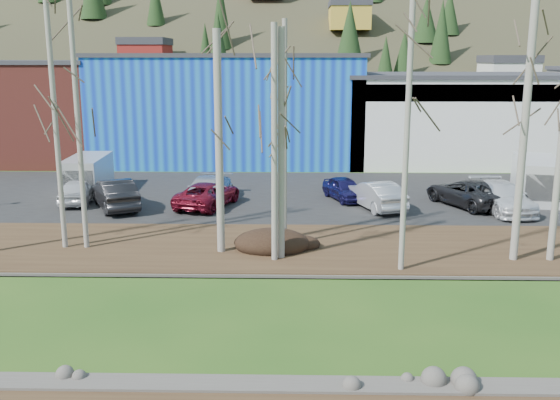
{
  "coord_description": "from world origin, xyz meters",
  "views": [
    {
      "loc": [
        -1.02,
        -10.94,
        7.95
      ],
      "look_at": [
        -1.55,
        12.98,
        2.5
      ],
      "focal_mm": 40.0,
      "sensor_mm": 36.0,
      "label": 1
    }
  ],
  "objects_px": {
    "car_1": "(115,194)",
    "car_6": "(467,193)",
    "car_5": "(376,195)",
    "car_7": "(503,197)",
    "car_3": "(213,189)",
    "van_white": "(538,180)",
    "van_grey": "(87,175)",
    "car_2": "(208,194)",
    "car_0": "(77,191)",
    "car_8": "(481,193)",
    "car_9": "(205,189)",
    "car_4": "(345,189)"
  },
  "relations": [
    {
      "from": "car_4",
      "to": "car_8",
      "type": "relative_size",
      "value": 0.73
    },
    {
      "from": "van_grey",
      "to": "car_7",
      "type": "bearing_deg",
      "value": -13.52
    },
    {
      "from": "car_3",
      "to": "van_white",
      "type": "height_order",
      "value": "van_white"
    },
    {
      "from": "car_1",
      "to": "car_2",
      "type": "xyz_separation_m",
      "value": [
        4.86,
        0.54,
        -0.13
      ]
    },
    {
      "from": "car_0",
      "to": "car_6",
      "type": "distance_m",
      "value": 21.31
    },
    {
      "from": "van_white",
      "to": "car_3",
      "type": "bearing_deg",
      "value": -166.87
    },
    {
      "from": "car_5",
      "to": "car_6",
      "type": "height_order",
      "value": "car_5"
    },
    {
      "from": "car_9",
      "to": "car_7",
      "type": "bearing_deg",
      "value": -3.08
    },
    {
      "from": "car_9",
      "to": "van_white",
      "type": "distance_m",
      "value": 18.74
    },
    {
      "from": "car_9",
      "to": "van_grey",
      "type": "xyz_separation_m",
      "value": [
        -7.28,
        1.9,
        0.42
      ]
    },
    {
      "from": "car_4",
      "to": "car_1",
      "type": "bearing_deg",
      "value": 171.25
    },
    {
      "from": "car_7",
      "to": "van_grey",
      "type": "bearing_deg",
      "value": 163.83
    },
    {
      "from": "car_1",
      "to": "van_white",
      "type": "bearing_deg",
      "value": 159.45
    },
    {
      "from": "car_3",
      "to": "car_6",
      "type": "distance_m",
      "value": 13.97
    },
    {
      "from": "car_4",
      "to": "car_5",
      "type": "xyz_separation_m",
      "value": [
        1.48,
        -2.09,
        0.11
      ]
    },
    {
      "from": "van_white",
      "to": "van_grey",
      "type": "bearing_deg",
      "value": -171.51
    },
    {
      "from": "car_0",
      "to": "car_5",
      "type": "xyz_separation_m",
      "value": [
        16.28,
        -0.93,
        0.07
      ]
    },
    {
      "from": "car_2",
      "to": "van_grey",
      "type": "xyz_separation_m",
      "value": [
        -7.64,
        3.42,
        0.39
      ]
    },
    {
      "from": "car_6",
      "to": "car_3",
      "type": "bearing_deg",
      "value": -28.86
    },
    {
      "from": "car_2",
      "to": "car_7",
      "type": "height_order",
      "value": "car_7"
    },
    {
      "from": "car_1",
      "to": "car_6",
      "type": "relative_size",
      "value": 0.96
    },
    {
      "from": "car_6",
      "to": "car_7",
      "type": "bearing_deg",
      "value": 114.73
    },
    {
      "from": "car_3",
      "to": "car_5",
      "type": "distance_m",
      "value": 9.09
    },
    {
      "from": "car_8",
      "to": "van_grey",
      "type": "height_order",
      "value": "van_grey"
    },
    {
      "from": "car_6",
      "to": "van_grey",
      "type": "bearing_deg",
      "value": -32.47
    },
    {
      "from": "car_4",
      "to": "car_5",
      "type": "bearing_deg",
      "value": -74.19
    },
    {
      "from": "car_8",
      "to": "van_white",
      "type": "xyz_separation_m",
      "value": [
        3.61,
        1.44,
        0.45
      ]
    },
    {
      "from": "car_1",
      "to": "car_3",
      "type": "bearing_deg",
      "value": 175.84
    },
    {
      "from": "car_2",
      "to": "car_8",
      "type": "bearing_deg",
      "value": -160.33
    },
    {
      "from": "car_0",
      "to": "car_9",
      "type": "relative_size",
      "value": 0.89
    },
    {
      "from": "car_4",
      "to": "car_9",
      "type": "xyz_separation_m",
      "value": [
        -7.86,
        -0.31,
        0.01
      ]
    },
    {
      "from": "car_4",
      "to": "car_0",
      "type": "bearing_deg",
      "value": 164.89
    },
    {
      "from": "van_grey",
      "to": "car_9",
      "type": "bearing_deg",
      "value": -18.03
    },
    {
      "from": "car_0",
      "to": "van_grey",
      "type": "xyz_separation_m",
      "value": [
        -0.34,
        2.75,
        0.39
      ]
    },
    {
      "from": "car_5",
      "to": "car_8",
      "type": "xyz_separation_m",
      "value": [
        5.78,
        0.84,
        -0.04
      ]
    },
    {
      "from": "car_9",
      "to": "van_grey",
      "type": "bearing_deg",
      "value": 170.28
    },
    {
      "from": "car_0",
      "to": "car_7",
      "type": "relative_size",
      "value": 0.76
    },
    {
      "from": "car_8",
      "to": "van_white",
      "type": "bearing_deg",
      "value": 176.77
    },
    {
      "from": "car_2",
      "to": "car_7",
      "type": "xyz_separation_m",
      "value": [
        15.52,
        -0.7,
        0.08
      ]
    },
    {
      "from": "car_5",
      "to": "car_7",
      "type": "bearing_deg",
      "value": 156.85
    },
    {
      "from": "car_3",
      "to": "car_9",
      "type": "distance_m",
      "value": 0.43
    },
    {
      "from": "car_0",
      "to": "car_8",
      "type": "height_order",
      "value": "car_8"
    },
    {
      "from": "car_0",
      "to": "car_9",
      "type": "distance_m",
      "value": 6.99
    },
    {
      "from": "car_1",
      "to": "car_4",
      "type": "distance_m",
      "value": 12.58
    },
    {
      "from": "car_8",
      "to": "car_9",
      "type": "xyz_separation_m",
      "value": [
        -15.12,
        0.94,
        -0.07
      ]
    },
    {
      "from": "car_6",
      "to": "van_grey",
      "type": "distance_m",
      "value": 21.83
    },
    {
      "from": "van_white",
      "to": "van_grey",
      "type": "relative_size",
      "value": 1.13
    },
    {
      "from": "car_0",
      "to": "car_2",
      "type": "xyz_separation_m",
      "value": [
        7.3,
        -0.67,
        -0.0
      ]
    },
    {
      "from": "car_7",
      "to": "car_8",
      "type": "distance_m",
      "value": 1.49
    },
    {
      "from": "car_3",
      "to": "van_white",
      "type": "distance_m",
      "value": 18.31
    }
  ]
}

